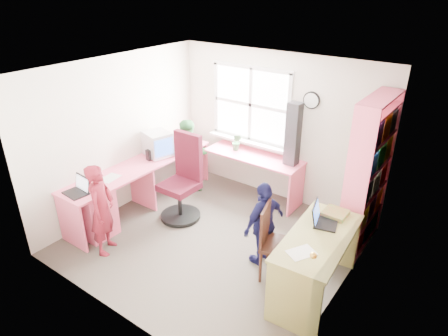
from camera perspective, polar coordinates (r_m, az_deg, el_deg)
name	(u,v)px	position (r m, az deg, el deg)	size (l,w,h in m)	color
room	(218,161)	(5.20, -0.89, 1.04)	(3.64, 3.44, 2.44)	#473F38
l_desk	(132,194)	(6.12, -12.98, -3.66)	(2.38, 2.95, 0.75)	#FF6588
right_desk	(317,252)	(4.72, 13.17, -11.62)	(0.73, 1.43, 0.80)	olive
bookshelf	(368,178)	(5.56, 19.84, -1.39)	(0.30, 1.02, 2.10)	#FF6588
swivel_chair	(183,183)	(6.07, -5.85, -2.11)	(0.62, 0.62, 1.33)	black
wooden_chair	(274,240)	(4.91, 7.15, -10.14)	(0.52, 0.52, 0.98)	#351A11
crt_monitor	(158,144)	(6.51, -9.46, 3.41)	(0.50, 0.47, 0.41)	silver
laptop_left	(78,189)	(5.73, -20.08, -2.85)	(0.35, 0.30, 0.22)	black
laptop_right	(322,218)	(4.80, 13.83, -6.98)	(0.37, 0.41, 0.24)	black
speaker_a	(149,155)	(6.43, -10.62, 1.85)	(0.10, 0.10, 0.17)	black
speaker_b	(174,145)	(6.74, -7.09, 3.21)	(0.10, 0.10, 0.16)	black
cd_tower	(293,134)	(6.12, 9.84, 4.78)	(0.20, 0.18, 0.98)	black
game_box	(335,213)	(4.99, 15.62, -6.25)	(0.27, 0.27, 0.05)	red
paper_a	(110,178)	(6.01, -15.99, -1.39)	(0.25, 0.32, 0.00)	silver
paper_b	(301,253)	(4.31, 11.01, -11.78)	(0.32, 0.35, 0.00)	silver
potted_plant	(237,142)	(6.66, 1.82, 3.70)	(0.16, 0.13, 0.29)	#2B6B34
person_red	(102,210)	(5.48, -17.05, -5.70)	(0.47, 0.31, 1.28)	maroon
person_green	(190,158)	(6.66, -4.87, 1.42)	(0.64, 0.50, 1.32)	#2C6F34
person_navy	(264,224)	(5.10, 5.73, -7.91)	(0.68, 0.28, 1.15)	#14143F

